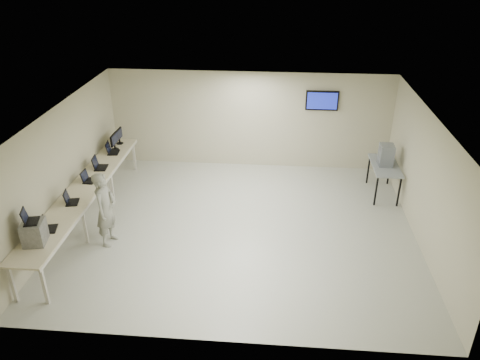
# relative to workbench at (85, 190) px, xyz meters

# --- Properties ---
(room) EXTENTS (8.01, 7.01, 2.81)m
(room) POSITION_rel_workbench_xyz_m (3.62, 0.06, 0.58)
(room) COLOR #B0B1A0
(room) RESTS_ON ground
(workbench) EXTENTS (0.76, 6.00, 0.90)m
(workbench) POSITION_rel_workbench_xyz_m (0.00, 0.00, 0.00)
(workbench) COLOR #BEB588
(workbench) RESTS_ON ground
(equipment_box) EXTENTS (0.46, 0.50, 0.46)m
(equipment_box) POSITION_rel_workbench_xyz_m (-0.06, -2.22, 0.30)
(equipment_box) COLOR gray
(equipment_box) RESTS_ON workbench
(laptop_on_box) EXTENTS (0.35, 0.38, 0.26)m
(laptop_on_box) POSITION_rel_workbench_xyz_m (-0.11, -2.22, 0.60)
(laptop_on_box) COLOR black
(laptop_on_box) RESTS_ON equipment_box
(laptop_0) EXTENTS (0.35, 0.39, 0.26)m
(laptop_0) POSITION_rel_workbench_xyz_m (-0.05, -1.77, 0.14)
(laptop_0) COLOR black
(laptop_0) RESTS_ON workbench
(laptop_1) EXTENTS (0.35, 0.39, 0.27)m
(laptop_1) POSITION_rel_workbench_xyz_m (-0.04, -0.70, 0.14)
(laptop_1) COLOR black
(laptop_1) RESTS_ON workbench
(laptop_2) EXTENTS (0.29, 0.35, 0.26)m
(laptop_2) POSITION_rel_workbench_xyz_m (-0.04, 0.32, 0.14)
(laptop_2) COLOR black
(laptop_2) RESTS_ON workbench
(laptop_3) EXTENTS (0.36, 0.42, 0.30)m
(laptop_3) POSITION_rel_workbench_xyz_m (-0.04, 1.04, 0.15)
(laptop_3) COLOR black
(laptop_3) RESTS_ON workbench
(laptop_4) EXTENTS (0.35, 0.41, 0.29)m
(laptop_4) POSITION_rel_workbench_xyz_m (-0.03, 2.00, 0.15)
(laptop_4) COLOR black
(laptop_4) RESTS_ON workbench
(monitor_near) EXTENTS (0.20, 0.45, 0.45)m
(monitor_near) POSITION_rel_workbench_xyz_m (-0.01, 2.24, 0.34)
(monitor_near) COLOR black
(monitor_near) RESTS_ON workbench
(monitor_far) EXTENTS (0.19, 0.43, 0.43)m
(monitor_far) POSITION_rel_workbench_xyz_m (-0.01, 2.65, 0.33)
(monitor_far) COLOR black
(monitor_far) RESTS_ON workbench
(soldier) EXTENTS (0.48, 0.67, 1.70)m
(soldier) POSITION_rel_workbench_xyz_m (0.78, -0.83, 0.02)
(soldier) COLOR gray
(soldier) RESTS_ON ground
(side_table) EXTENTS (0.66, 1.42, 0.85)m
(side_table) POSITION_rel_workbench_xyz_m (7.19, 1.95, -0.05)
(side_table) COLOR gray
(side_table) RESTS_ON ground
(storage_bins) EXTENTS (0.35, 0.39, 0.55)m
(storage_bins) POSITION_rel_workbench_xyz_m (7.17, 1.95, 0.30)
(storage_bins) COLOR gray
(storage_bins) RESTS_ON side_table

